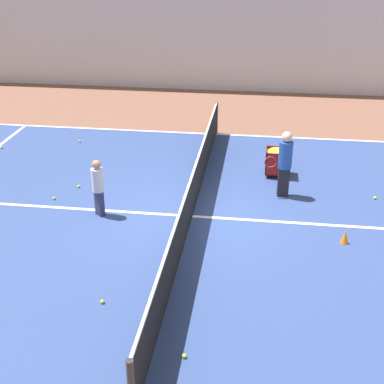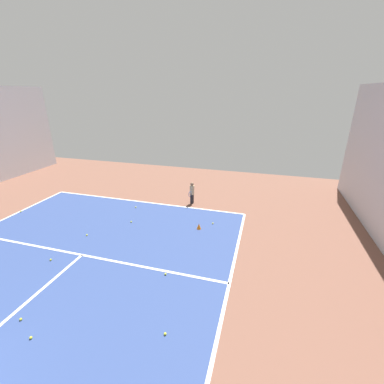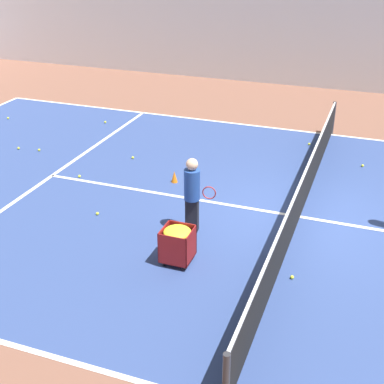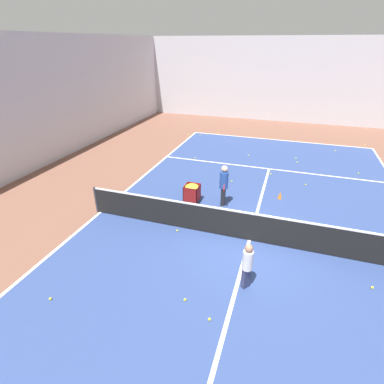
{
  "view_description": "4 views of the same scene",
  "coord_description": "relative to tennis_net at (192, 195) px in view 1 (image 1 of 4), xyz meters",
  "views": [
    {
      "loc": [
        10.38,
        1.42,
        5.65
      ],
      "look_at": [
        0.0,
        0.0,
        0.6
      ],
      "focal_mm": 50.0,
      "sensor_mm": 36.0,
      "label": 1
    },
    {
      "loc": [
        -6.17,
        0.29,
        5.65
      ],
      "look_at": [
        -2.62,
        -11.99,
        0.67
      ],
      "focal_mm": 24.0,
      "sensor_mm": 36.0,
      "label": 2
    },
    {
      "loc": [
        -10.38,
        -1.3,
        5.65
      ],
      "look_at": [
        -1.34,
        2.01,
        0.89
      ],
      "focal_mm": 50.0,
      "sensor_mm": 36.0,
      "label": 3
    },
    {
      "loc": [
        0.75,
        -7.97,
        5.65
      ],
      "look_at": [
        -2.55,
        1.85,
        0.43
      ],
      "focal_mm": 28.0,
      "sensor_mm": 36.0,
      "label": 4
    }
  ],
  "objects": [
    {
      "name": "tennis_ball_12",
      "position": [
        -4.23,
        -4.0,
        -0.48
      ],
      "size": [
        0.07,
        0.07,
        0.07
      ],
      "primitive_type": "sphere",
      "color": "yellow",
      "rests_on": "ground"
    },
    {
      "name": "line_centre_service",
      "position": [
        0.0,
        0.0,
        -0.52
      ],
      "size": [
        0.1,
        12.57,
        0.0
      ],
      "primitive_type": "cube",
      "color": "white",
      "rests_on": "ground"
    },
    {
      "name": "training_cone_1",
      "position": [
        0.72,
        3.22,
        -0.37
      ],
      "size": [
        0.16,
        0.16,
        0.29
      ],
      "primitive_type": "cone",
      "color": "orange",
      "rests_on": "ground"
    },
    {
      "name": "tennis_net",
      "position": [
        0.0,
        0.0,
        0.0
      ],
      "size": [
        11.29,
        0.1,
        1.01
      ],
      "color": "#2D2D33",
      "rests_on": "ground"
    },
    {
      "name": "hall_enclosure_left",
      "position": [
        -10.86,
        0.0,
        2.5
      ],
      "size": [
        0.15,
        33.73,
        6.05
      ],
      "color": "silver",
      "rests_on": "ground"
    },
    {
      "name": "tennis_ball_20",
      "position": [
        -2.34,
        -0.27,
        -0.48
      ],
      "size": [
        0.07,
        0.07,
        0.07
      ],
      "primitive_type": "sphere",
      "color": "yellow",
      "rests_on": "ground"
    },
    {
      "name": "court_playing_area",
      "position": [
        0.0,
        0.0,
        -0.52
      ],
      "size": [
        10.99,
        22.86,
        0.0
      ],
      "color": "navy",
      "rests_on": "ground"
    },
    {
      "name": "coach_at_net",
      "position": [
        -1.34,
        2.0,
        0.4
      ],
      "size": [
        0.35,
        0.65,
        1.61
      ],
      "rotation": [
        0.0,
        0.0,
        -1.47
      ],
      "color": "black",
      "rests_on": "ground"
    },
    {
      "name": "tennis_ball_5",
      "position": [
        -3.4,
        -6.11,
        -0.48
      ],
      "size": [
        0.07,
        0.07,
        0.07
      ],
      "primitive_type": "sphere",
      "color": "yellow",
      "rests_on": "ground"
    },
    {
      "name": "tennis_ball_3",
      "position": [
        -1.44,
        4.18,
        -0.48
      ],
      "size": [
        0.07,
        0.07,
        0.07
      ],
      "primitive_type": "sphere",
      "color": "yellow",
      "rests_on": "ground"
    },
    {
      "name": "child_midcourt",
      "position": [
        0.2,
        -2.04,
        0.23
      ],
      "size": [
        0.37,
        0.37,
        1.32
      ],
      "rotation": [
        0.0,
        0.0,
        0.88
      ],
      "color": "#2D3351",
      "rests_on": "ground"
    },
    {
      "name": "tennis_ball_8",
      "position": [
        -1.1,
        -2.99,
        -0.48
      ],
      "size": [
        0.07,
        0.07,
        0.07
      ],
      "primitive_type": "sphere",
      "color": "yellow",
      "rests_on": "ground"
    },
    {
      "name": "ball_cart",
      "position": [
        -2.55,
        1.85,
        -0.01
      ],
      "size": [
        0.56,
        0.56,
        0.73
      ],
      "color": "maroon",
      "rests_on": "ground"
    },
    {
      "name": "tennis_ball_21",
      "position": [
        3.3,
        -1.09,
        -0.48
      ],
      "size": [
        0.07,
        0.07,
        0.07
      ],
      "primitive_type": "sphere",
      "color": "yellow",
      "rests_on": "ground"
    },
    {
      "name": "tennis_ball_26",
      "position": [
        -0.39,
        -3.35,
        -0.48
      ],
      "size": [
        0.07,
        0.07,
        0.07
      ],
      "primitive_type": "sphere",
      "color": "yellow",
      "rests_on": "ground"
    },
    {
      "name": "line_sideline_left",
      "position": [
        -5.5,
        0.0,
        -0.52
      ],
      "size": [
        0.1,
        22.86,
        0.0
      ],
      "primitive_type": "cube",
      "color": "white",
      "rests_on": "ground"
    },
    {
      "name": "tennis_ball_24",
      "position": [
        4.39,
        0.48,
        -0.48
      ],
      "size": [
        0.07,
        0.07,
        0.07
      ],
      "primitive_type": "sphere",
      "color": "yellow",
      "rests_on": "ground"
    },
    {
      "name": "ground_plane",
      "position": [
        0.0,
        0.0,
        -0.52
      ],
      "size": [
        37.43,
        37.43,
        0.0
      ],
      "primitive_type": "plane",
      "color": "brown"
    }
  ]
}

